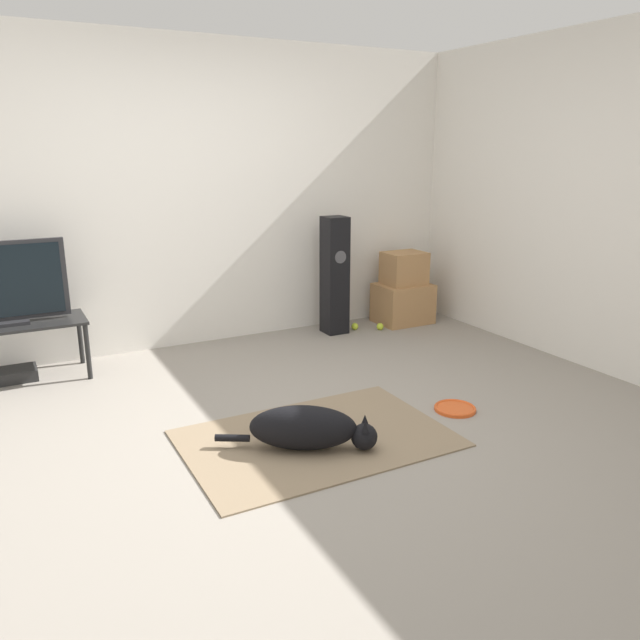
# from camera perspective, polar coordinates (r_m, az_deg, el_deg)

# --- Properties ---
(ground_plane) EXTENTS (12.00, 12.00, 0.00)m
(ground_plane) POSITION_cam_1_polar(r_m,az_deg,el_deg) (3.83, -2.45, -10.52)
(ground_plane) COLOR gray
(wall_back) EXTENTS (8.00, 0.06, 2.55)m
(wall_back) POSITION_cam_1_polar(r_m,az_deg,el_deg) (5.42, -12.45, 10.95)
(wall_back) COLOR silver
(wall_back) RESTS_ON ground_plane
(wall_right) EXTENTS (0.06, 8.00, 2.55)m
(wall_right) POSITION_cam_1_polar(r_m,az_deg,el_deg) (5.14, 24.93, 9.63)
(wall_right) COLOR silver
(wall_right) RESTS_ON ground_plane
(area_rug) EXTENTS (1.55, 1.04, 0.01)m
(area_rug) POSITION_cam_1_polar(r_m,az_deg,el_deg) (3.78, -0.31, -10.76)
(area_rug) COLOR #847056
(area_rug) RESTS_ON ground_plane
(dog) EXTENTS (0.83, 0.52, 0.26)m
(dog) POSITION_cam_1_polar(r_m,az_deg,el_deg) (3.60, -1.08, -9.89)
(dog) COLOR black
(dog) RESTS_ON area_rug
(frisbee) EXTENTS (0.27, 0.27, 0.03)m
(frisbee) POSITION_cam_1_polar(r_m,az_deg,el_deg) (4.25, 12.25, -7.90)
(frisbee) COLOR #DB511E
(frisbee) RESTS_ON ground_plane
(cardboard_box_lower) EXTENTS (0.51, 0.40, 0.38)m
(cardboard_box_lower) POSITION_cam_1_polar(r_m,az_deg,el_deg) (6.18, 7.58, 1.53)
(cardboard_box_lower) COLOR #A87A4C
(cardboard_box_lower) RESTS_ON ground_plane
(cardboard_box_upper) EXTENTS (0.39, 0.31, 0.31)m
(cardboard_box_upper) POSITION_cam_1_polar(r_m,az_deg,el_deg) (6.11, 7.70, 4.71)
(cardboard_box_upper) COLOR #A87A4C
(cardboard_box_upper) RESTS_ON cardboard_box_lower
(floor_speaker) EXTENTS (0.21, 0.21, 1.08)m
(floor_speaker) POSITION_cam_1_polar(r_m,az_deg,el_deg) (5.72, 1.35, 4.07)
(floor_speaker) COLOR black
(floor_speaker) RESTS_ON ground_plane
(tv_stand) EXTENTS (1.08, 0.45, 0.44)m
(tv_stand) POSITION_cam_1_polar(r_m,az_deg,el_deg) (5.05, -26.72, -0.90)
(tv_stand) COLOR black
(tv_stand) RESTS_ON ground_plane
(tv) EXTENTS (0.90, 0.20, 0.60)m
(tv) POSITION_cam_1_polar(r_m,az_deg,el_deg) (4.98, -27.21, 2.92)
(tv) COLOR #232326
(tv) RESTS_ON tv_stand
(tennis_ball_by_boxes) EXTENTS (0.07, 0.07, 0.07)m
(tennis_ball_by_boxes) POSITION_cam_1_polar(r_m,az_deg,el_deg) (5.93, 5.51, -0.60)
(tennis_ball_by_boxes) COLOR #C6E033
(tennis_ball_by_boxes) RESTS_ON ground_plane
(tennis_ball_near_speaker) EXTENTS (0.07, 0.07, 0.07)m
(tennis_ball_near_speaker) POSITION_cam_1_polar(r_m,az_deg,el_deg) (5.92, 3.20, -0.59)
(tennis_ball_near_speaker) COLOR #C6E033
(tennis_ball_near_speaker) RESTS_ON ground_plane
(game_console) EXTENTS (0.29, 0.25, 0.08)m
(game_console) POSITION_cam_1_polar(r_m,az_deg,el_deg) (5.19, -26.00, -4.47)
(game_console) COLOR black
(game_console) RESTS_ON ground_plane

